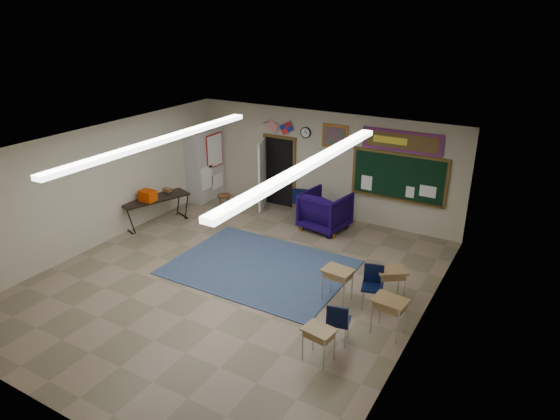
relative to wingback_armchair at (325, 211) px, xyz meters
The scene contains 25 objects.
floor 3.64m from the wingback_armchair, 98.75° to the right, with size 9.00×9.00×0.00m, color #836F5A.
back_wall 1.46m from the wingback_armchair, 120.31° to the left, with size 8.00×0.04×3.00m, color #B0AA8F.
front_wall 8.14m from the wingback_armchair, 93.89° to the right, with size 8.00×0.04×3.00m, color #B0AA8F.
left_wall 5.86m from the wingback_armchair, 141.93° to the right, with size 0.04×9.00×3.00m, color #B0AA8F.
right_wall 5.05m from the wingback_armchair, 45.90° to the right, with size 0.04×9.00×3.00m, color #B0AA8F.
ceiling 4.37m from the wingback_armchair, 98.75° to the right, with size 8.00×9.00×0.04m, color silver.
area_rug 2.83m from the wingback_armchair, 97.19° to the right, with size 4.00×3.00×0.02m, color #38486B.
fluorescent_strips 4.34m from the wingback_armchair, 98.75° to the right, with size 3.86×6.00×0.10m, color white, non-canonical shape.
doorway 2.26m from the wingback_armchair, 158.95° to the left, with size 1.10×0.89×2.16m.
chalkboard 2.10m from the wingback_armchair, 28.57° to the left, with size 2.55×0.14×1.30m.
bulletin_board 2.69m from the wingback_armchair, 28.69° to the left, with size 2.10×0.05×0.55m.
framed_art_print 2.04m from the wingback_armchair, 102.38° to the left, with size 0.75×0.05×0.65m.
wall_clock 2.31m from the wingback_armchair, 140.54° to the left, with size 0.32×0.05×0.32m.
wall_flags 2.89m from the wingback_armchair, 155.75° to the left, with size 1.16×0.06×0.70m, color red, non-canonical shape.
storage_cabinet 4.31m from the wingback_armchair, behind, with size 0.59×1.25×2.20m.
wingback_armchair is the anchor object (origin of this frame).
student_chair_reading 1.09m from the wingback_armchair, 155.51° to the left, with size 0.45×0.45×0.90m, color black, non-canonical shape.
student_chair_desk_a 4.98m from the wingback_armchair, 61.92° to the right, with size 0.42×0.42×0.85m, color black, non-canonical shape.
student_chair_desk_b 3.90m from the wingback_armchair, 50.79° to the right, with size 0.44×0.44×0.87m, color black, non-canonical shape.
student_desk_front_left 3.59m from the wingback_armchair, 60.66° to the right, with size 0.63×0.50×0.71m.
student_desk_front_right 3.72m from the wingback_armchair, 43.75° to the right, with size 0.74×0.71×0.71m.
student_desk_back_left 5.51m from the wingback_armchair, 65.80° to the right, with size 0.58×0.47×0.63m.
student_desk_back_right 4.80m from the wingback_armchair, 50.64° to the right, with size 0.66×0.52×0.73m.
folding_table 4.68m from the wingback_armchair, 153.87° to the right, with size 1.23×1.97×1.07m.
wooden_stool 2.93m from the wingback_armchair, 166.10° to the right, with size 0.39×0.39×0.68m.
Camera 1 is at (5.73, -7.81, 5.62)m, focal length 32.00 mm.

